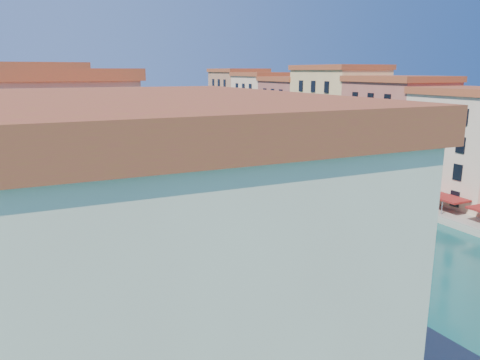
# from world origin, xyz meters

# --- Properties ---
(left_bank_palazzos) EXTENTS (12.80, 128.40, 21.00)m
(left_bank_palazzos) POSITION_xyz_m (-26.00, 64.68, 9.71)
(left_bank_palazzos) COLOR beige
(left_bank_palazzos) RESTS_ON ground
(right_bank_palazzos) EXTENTS (12.80, 128.40, 21.00)m
(right_bank_palazzos) POSITION_xyz_m (30.00, 65.00, 9.75)
(right_bank_palazzos) COLOR #964232
(right_bank_palazzos) RESTS_ON ground
(quay) EXTENTS (4.00, 140.00, 1.00)m
(quay) POSITION_xyz_m (22.00, 65.00, 0.50)
(quay) COLOR gray
(quay) RESTS_ON ground
(mooring_poles_right) EXTENTS (1.44, 54.24, 3.20)m
(mooring_poles_right) POSITION_xyz_m (19.10, 28.80, 1.30)
(mooring_poles_right) COLOR brown
(mooring_poles_right) RESTS_ON ground
(vaporetto_near) EXTENTS (6.10, 21.81, 3.21)m
(vaporetto_near) POSITION_xyz_m (-8.60, 15.70, 1.44)
(vaporetto_near) COLOR white
(vaporetto_near) RESTS_ON ground
(vaporetto_far) EXTENTS (11.27, 18.23, 2.70)m
(vaporetto_far) POSITION_xyz_m (0.01, 81.58, 1.22)
(vaporetto_far) COLOR silver
(vaporetto_far) RESTS_ON ground
(gondola_fore) EXTENTS (2.75, 11.44, 2.29)m
(gondola_fore) POSITION_xyz_m (-1.76, 26.29, 0.39)
(gondola_fore) COLOR black
(gondola_fore) RESTS_ON ground
(gondola_far) EXTENTS (4.05, 13.24, 1.90)m
(gondola_far) POSITION_xyz_m (12.58, 51.72, 0.39)
(gondola_far) COLOR black
(gondola_far) RESTS_ON ground
(motorboat_mid) EXTENTS (4.51, 8.20, 1.62)m
(motorboat_mid) POSITION_xyz_m (0.35, 39.42, 0.63)
(motorboat_mid) COLOR white
(motorboat_mid) RESTS_ON ground
(motorboat_far) EXTENTS (3.91, 6.59, 1.30)m
(motorboat_far) POSITION_xyz_m (0.61, 82.93, 0.51)
(motorboat_far) COLOR white
(motorboat_far) RESTS_ON ground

